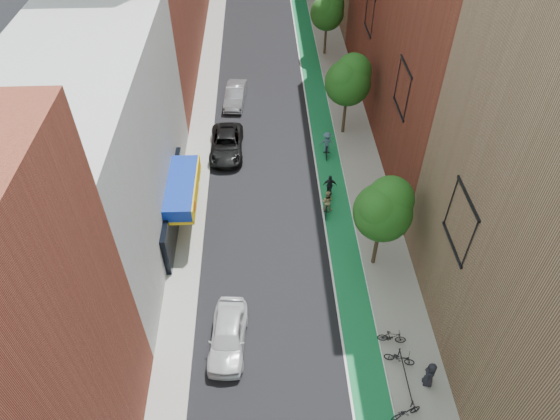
{
  "coord_description": "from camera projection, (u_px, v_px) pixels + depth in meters",
  "views": [
    {
      "loc": [
        -0.98,
        -9.81,
        23.67
      ],
      "look_at": [
        0.01,
        13.46,
        1.5
      ],
      "focal_mm": 32.0,
      "sensor_mm": 36.0,
      "label": 1
    }
  ],
  "objects": [
    {
      "name": "tree_mid",
      "position": [
        349.0,
        79.0,
        37.64
      ],
      "size": [
        3.55,
        3.53,
        6.74
      ],
      "color": "#332619",
      "rests_on": "ground"
    },
    {
      "name": "parked_bike_far",
      "position": [
        400.0,
        358.0,
        25.54
      ],
      "size": [
        1.67,
        1.02,
        0.83
      ],
      "primitive_type": "imported",
      "rotation": [
        0.0,
        0.0,
        1.25
      ],
      "color": "black",
      "rests_on": "sidewalk_right"
    },
    {
      "name": "parked_car_silver",
      "position": [
        235.0,
        95.0,
        43.89
      ],
      "size": [
        2.06,
        4.72,
        1.51
      ],
      "primitive_type": "imported",
      "rotation": [
        0.0,
        0.0,
        -0.1
      ],
      "color": "#919499",
      "rests_on": "ground"
    },
    {
      "name": "bike_lane",
      "position": [
        321.0,
        120.0,
        42.39
      ],
      "size": [
        2.0,
        68.0,
        0.01
      ],
      "primitive_type": "cube",
      "color": "#136C3D",
      "rests_on": "ground"
    },
    {
      "name": "sidewalk_left",
      "position": [
        203.0,
        122.0,
        42.03
      ],
      "size": [
        2.0,
        68.0,
        0.15
      ],
      "primitive_type": "cube",
      "color": "gray",
      "rests_on": "ground"
    },
    {
      "name": "cyclist_lane_mid",
      "position": [
        330.0,
        190.0,
        34.71
      ],
      "size": [
        0.98,
        1.71,
        1.97
      ],
      "rotation": [
        0.0,
        0.0,
        3.06
      ],
      "color": "black",
      "rests_on": "ground"
    },
    {
      "name": "pedestrian",
      "position": [
        430.0,
        374.0,
        24.43
      ],
      "size": [
        0.64,
        0.88,
        1.66
      ],
      "primitive_type": "imported",
      "rotation": [
        0.0,
        0.0,
        -1.71
      ],
      "color": "black",
      "rests_on": "sidewalk_right"
    },
    {
      "name": "parked_car_white",
      "position": [
        228.0,
        335.0,
        26.24
      ],
      "size": [
        2.21,
        4.76,
        1.58
      ],
      "primitive_type": "imported",
      "rotation": [
        0.0,
        0.0,
        -0.08
      ],
      "color": "silver",
      "rests_on": "ground"
    },
    {
      "name": "parked_car_black",
      "position": [
        227.0,
        144.0,
        38.59
      ],
      "size": [
        2.5,
        5.39,
        1.5
      ],
      "primitive_type": "imported",
      "rotation": [
        0.0,
        0.0,
        -0.0
      ],
      "color": "black",
      "rests_on": "ground"
    },
    {
      "name": "building_left_white",
      "position": [
        92.0,
        153.0,
        29.11
      ],
      "size": [
        8.0,
        20.0,
        12.0
      ],
      "primitive_type": "cube",
      "color": "silver",
      "rests_on": "ground"
    },
    {
      "name": "cyclist_lane_far",
      "position": [
        327.0,
        146.0,
        38.23
      ],
      "size": [
        1.14,
        1.81,
        2.05
      ],
      "rotation": [
        0.0,
        0.0,
        3.08
      ],
      "color": "black",
      "rests_on": "ground"
    },
    {
      "name": "cyclist_lane_near",
      "position": [
        327.0,
        204.0,
        33.5
      ],
      "size": [
        0.87,
        1.55,
        1.94
      ],
      "rotation": [
        0.0,
        0.0,
        2.95
      ],
      "color": "black",
      "rests_on": "ground"
    },
    {
      "name": "sidewalk_right",
      "position": [
        350.0,
        118.0,
        42.41
      ],
      "size": [
        3.0,
        68.0,
        0.15
      ],
      "primitive_type": "cube",
      "color": "gray",
      "rests_on": "ground"
    },
    {
      "name": "parked_bike_mid",
      "position": [
        392.0,
        337.0,
        26.38
      ],
      "size": [
        1.58,
        0.7,
        0.92
      ],
      "primitive_type": "imported",
      "rotation": [
        0.0,
        0.0,
        1.39
      ],
      "color": "black",
      "rests_on": "sidewalk_right"
    },
    {
      "name": "tree_near",
      "position": [
        384.0,
        209.0,
        27.67
      ],
      "size": [
        3.4,
        3.36,
        6.42
      ],
      "color": "#332619",
      "rests_on": "ground"
    },
    {
      "name": "parked_bike_near",
      "position": [
        406.0,
        412.0,
        23.5
      ],
      "size": [
        1.66,
        1.03,
        0.83
      ],
      "primitive_type": "imported",
      "rotation": [
        0.0,
        0.0,
        1.91
      ],
      "color": "black",
      "rests_on": "sidewalk_right"
    },
    {
      "name": "tree_far",
      "position": [
        328.0,
        10.0,
        48.04
      ],
      "size": [
        3.3,
        3.25,
        6.21
      ],
      "color": "#332619",
      "rests_on": "ground"
    }
  ]
}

